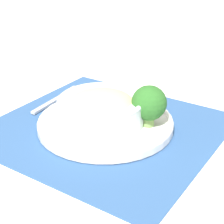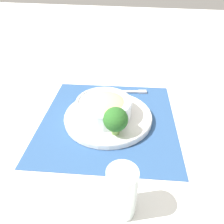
% 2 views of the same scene
% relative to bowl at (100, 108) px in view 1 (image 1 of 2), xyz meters
% --- Properties ---
extents(ground_plane, '(4.00, 4.00, 0.00)m').
position_rel_bowl_xyz_m(ground_plane, '(0.00, 0.01, -0.05)').
color(ground_plane, white).
extents(placemat, '(0.51, 0.49, 0.00)m').
position_rel_bowl_xyz_m(placemat, '(0.00, 0.01, -0.05)').
color(placemat, '#2D5184').
rests_on(placemat, ground_plane).
extents(plate, '(0.30, 0.30, 0.02)m').
position_rel_bowl_xyz_m(plate, '(0.00, 0.01, -0.04)').
color(plate, white).
rests_on(plate, placemat).
extents(bowl, '(0.18, 0.18, 0.07)m').
position_rel_bowl_xyz_m(bowl, '(0.00, 0.00, 0.00)').
color(bowl, silver).
rests_on(bowl, plate).
extents(broccoli_floret, '(0.07, 0.07, 0.09)m').
position_rel_bowl_xyz_m(broccoli_floret, '(0.09, 0.05, 0.02)').
color(broccoli_floret, '#759E51').
rests_on(broccoli_floret, plate).
extents(carrot_slice_near, '(0.05, 0.05, 0.01)m').
position_rel_bowl_xyz_m(carrot_slice_near, '(-0.04, 0.05, -0.03)').
color(carrot_slice_near, orange).
rests_on(carrot_slice_near, plate).
extents(carrot_slice_middle, '(0.05, 0.05, 0.01)m').
position_rel_bowl_xyz_m(carrot_slice_middle, '(-0.05, 0.03, -0.03)').
color(carrot_slice_middle, orange).
rests_on(carrot_slice_middle, plate).
extents(fork, '(0.05, 0.18, 0.01)m').
position_rel_bowl_xyz_m(fork, '(-0.19, 0.06, -0.05)').
color(fork, '#B7B7BC').
rests_on(fork, placemat).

